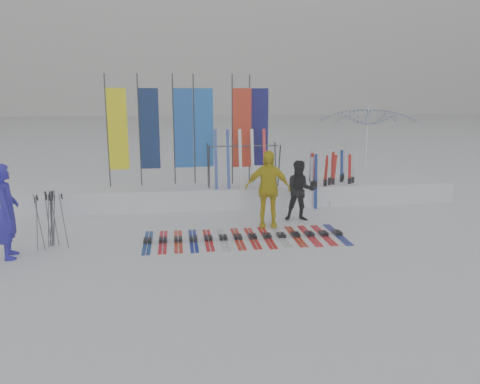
{
  "coord_description": "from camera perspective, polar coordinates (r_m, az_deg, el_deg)",
  "views": [
    {
      "loc": [
        -1.27,
        -8.97,
        3.28
      ],
      "look_at": [
        0.2,
        1.6,
        1.0
      ],
      "focal_mm": 35.0,
      "sensor_mm": 36.0,
      "label": 1
    }
  ],
  "objects": [
    {
      "name": "ground",
      "position": [
        9.64,
        0.13,
        -7.84
      ],
      "size": [
        120.0,
        120.0,
        0.0
      ],
      "primitive_type": "plane",
      "color": "white",
      "rests_on": "ground"
    },
    {
      "name": "snow_bank",
      "position": [
        13.95,
        -2.51,
        -0.29
      ],
      "size": [
        14.0,
        1.6,
        0.6
      ],
      "primitive_type": "cube",
      "color": "white",
      "rests_on": "ground"
    },
    {
      "name": "person_blue",
      "position": [
        10.41,
        -26.58,
        -2.12
      ],
      "size": [
        0.6,
        0.78,
        1.92
      ],
      "primitive_type": "imported",
      "rotation": [
        0.0,
        0.0,
        1.78
      ],
      "color": "#231DAA",
      "rests_on": "ground"
    },
    {
      "name": "person_black",
      "position": [
        12.17,
        7.33,
        0.14
      ],
      "size": [
        0.84,
        0.69,
        1.57
      ],
      "primitive_type": "imported",
      "rotation": [
        0.0,
        0.0,
        -0.14
      ],
      "color": "black",
      "rests_on": "ground"
    },
    {
      "name": "person_yellow",
      "position": [
        11.51,
        3.38,
        0.37
      ],
      "size": [
        1.17,
        0.61,
        1.91
      ],
      "primitive_type": "imported",
      "rotation": [
        0.0,
        0.0,
        -0.14
      ],
      "color": "#D9C40E",
      "rests_on": "ground"
    },
    {
      "name": "tent_canopy",
      "position": [
        15.88,
        15.15,
        5.04
      ],
      "size": [
        4.09,
        4.13,
        2.91
      ],
      "primitive_type": "imported",
      "rotation": [
        0.0,
        0.0,
        -0.35
      ],
      "color": "white",
      "rests_on": "ground"
    },
    {
      "name": "ski_row",
      "position": [
        10.74,
        0.57,
        -5.52
      ],
      "size": [
        4.56,
        1.7,
        0.07
      ],
      "color": "navy",
      "rests_on": "ground"
    },
    {
      "name": "pole_cluster",
      "position": [
        10.81,
        -22.1,
        -3.17
      ],
      "size": [
        0.62,
        0.54,
        1.25
      ],
      "color": "#595B60",
      "rests_on": "ground"
    },
    {
      "name": "feather_flags",
      "position": [
        13.83,
        -5.83,
        7.7
      ],
      "size": [
        4.7,
        0.25,
        3.2
      ],
      "color": "#383A3F",
      "rests_on": "ground"
    },
    {
      "name": "ski_rack",
      "position": [
        13.45,
        0.4,
        3.95
      ],
      "size": [
        2.04,
        0.8,
        1.23
      ],
      "color": "#383A3F",
      "rests_on": "ground"
    },
    {
      "name": "upright_skis",
      "position": [
        14.18,
        10.76,
        1.66
      ],
      "size": [
        1.51,
        1.1,
        1.69
      ],
      "color": "red",
      "rests_on": "ground"
    }
  ]
}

